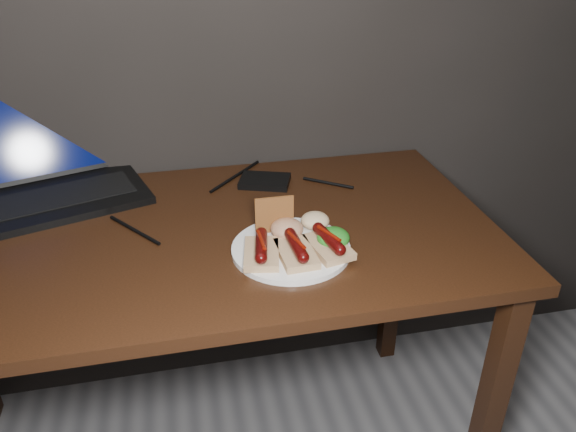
# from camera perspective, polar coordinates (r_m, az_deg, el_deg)

# --- Properties ---
(desk) EXTENTS (1.40, 0.70, 0.75)m
(desk) POSITION_cam_1_polar(r_m,az_deg,el_deg) (1.33, -9.91, -5.03)
(desk) COLOR #351A0D
(desk) RESTS_ON ground
(laptop) EXTENTS (0.48, 0.43, 0.25)m
(laptop) POSITION_cam_1_polar(r_m,az_deg,el_deg) (1.53, -22.76, 4.01)
(laptop) COLOR black
(laptop) RESTS_ON desk
(hard_drive) EXTENTS (0.15, 0.13, 0.02)m
(hard_drive) POSITION_cam_1_polar(r_m,az_deg,el_deg) (1.48, -2.38, 3.56)
(hard_drive) COLOR black
(hard_drive) RESTS_ON desk
(desk_cables) EXTENTS (0.94, 0.39, 0.01)m
(desk_cables) POSITION_cam_1_polar(r_m,az_deg,el_deg) (1.41, -11.99, 1.35)
(desk_cables) COLOR black
(desk_cables) RESTS_ON desk
(plate) EXTENTS (0.27, 0.27, 0.01)m
(plate) POSITION_cam_1_polar(r_m,az_deg,el_deg) (1.19, 0.30, -3.38)
(plate) COLOR white
(plate) RESTS_ON desk
(bread_sausage_left) EXTENTS (0.09, 0.13, 0.04)m
(bread_sausage_left) POSITION_cam_1_polar(r_m,az_deg,el_deg) (1.15, -2.71, -3.47)
(bread_sausage_left) COLOR #E3BE85
(bread_sausage_left) RESTS_ON plate
(bread_sausage_center) EXTENTS (0.08, 0.12, 0.04)m
(bread_sausage_center) POSITION_cam_1_polar(r_m,az_deg,el_deg) (1.15, 0.85, -3.46)
(bread_sausage_center) COLOR #E3BE85
(bread_sausage_center) RESTS_ON plate
(bread_sausage_right) EXTENTS (0.09, 0.13, 0.04)m
(bread_sausage_right) POSITION_cam_1_polar(r_m,az_deg,el_deg) (1.17, 4.14, -2.79)
(bread_sausage_right) COLOR #E3BE85
(bread_sausage_right) RESTS_ON plate
(crispbread) EXTENTS (0.09, 0.01, 0.08)m
(crispbread) POSITION_cam_1_polar(r_m,az_deg,el_deg) (1.22, -1.39, 0.13)
(crispbread) COLOR #A6612D
(crispbread) RESTS_ON plate
(salad_greens) EXTENTS (0.07, 0.07, 0.04)m
(salad_greens) POSITION_cam_1_polar(r_m,az_deg,el_deg) (1.19, 4.62, -2.21)
(salad_greens) COLOR #136213
(salad_greens) RESTS_ON plate
(salsa_mound) EXTENTS (0.07, 0.07, 0.04)m
(salsa_mound) POSITION_cam_1_polar(r_m,az_deg,el_deg) (1.21, -0.12, -1.29)
(salsa_mound) COLOR maroon
(salsa_mound) RESTS_ON plate
(coleslaw_mound) EXTENTS (0.06, 0.06, 0.04)m
(coleslaw_mound) POSITION_cam_1_polar(r_m,az_deg,el_deg) (1.25, 2.77, -0.47)
(coleslaw_mound) COLOR beige
(coleslaw_mound) RESTS_ON plate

